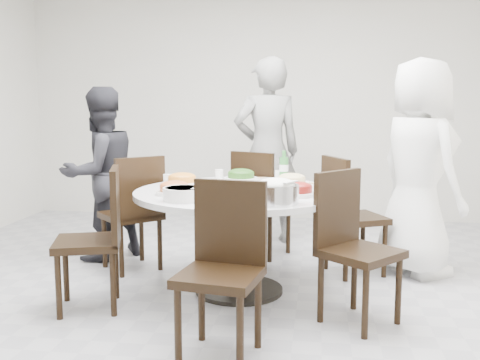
# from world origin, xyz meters

# --- Properties ---
(floor) EXTENTS (6.00, 6.00, 0.01)m
(floor) POSITION_xyz_m (0.00, 0.00, 0.00)
(floor) COLOR #A6A6AB
(floor) RESTS_ON ground
(wall_back) EXTENTS (6.00, 0.01, 2.80)m
(wall_back) POSITION_xyz_m (0.00, 3.00, 1.40)
(wall_back) COLOR silver
(wall_back) RESTS_ON ground
(dining_table) EXTENTS (1.50, 1.50, 0.75)m
(dining_table) POSITION_xyz_m (-0.10, 0.30, 0.38)
(dining_table) COLOR white
(dining_table) RESTS_ON floor
(chair_ne) EXTENTS (0.56, 0.56, 0.95)m
(chair_ne) POSITION_xyz_m (0.76, 0.88, 0.47)
(chair_ne) COLOR black
(chair_ne) RESTS_ON floor
(chair_n) EXTENTS (0.56, 0.56, 0.95)m
(chair_n) POSITION_xyz_m (-0.03, 1.33, 0.47)
(chair_n) COLOR black
(chair_n) RESTS_ON floor
(chair_nw) EXTENTS (0.59, 0.59, 0.95)m
(chair_nw) POSITION_xyz_m (-1.06, 0.75, 0.47)
(chair_nw) COLOR black
(chair_nw) RESTS_ON floor
(chair_sw) EXTENTS (0.53, 0.53, 0.95)m
(chair_sw) POSITION_xyz_m (-1.05, -0.17, 0.47)
(chair_sw) COLOR black
(chair_sw) RESTS_ON floor
(chair_s) EXTENTS (0.48, 0.48, 0.95)m
(chair_s) POSITION_xyz_m (-0.05, -0.76, 0.47)
(chair_s) COLOR black
(chair_s) RESTS_ON floor
(chair_se) EXTENTS (0.59, 0.59, 0.95)m
(chair_se) POSITION_xyz_m (0.73, -0.17, 0.47)
(chair_se) COLOR black
(chair_se) RESTS_ON floor
(diner_right) EXTENTS (0.90, 1.00, 1.72)m
(diner_right) POSITION_xyz_m (1.25, 0.95, 0.86)
(diner_right) COLOR white
(diner_right) RESTS_ON floor
(diner_middle) EXTENTS (0.76, 0.62, 1.80)m
(diner_middle) POSITION_xyz_m (-0.03, 1.79, 0.90)
(diner_middle) COLOR black
(diner_middle) RESTS_ON floor
(diner_left) EXTENTS (0.89, 0.93, 1.51)m
(diner_left) POSITION_xyz_m (-1.42, 1.02, 0.75)
(diner_left) COLOR black
(diner_left) RESTS_ON floor
(dish_greens) EXTENTS (0.27, 0.27, 0.07)m
(dish_greens) POSITION_xyz_m (-0.16, 0.81, 0.79)
(dish_greens) COLOR white
(dish_greens) RESTS_ON dining_table
(dish_pale) EXTENTS (0.26, 0.26, 0.07)m
(dish_pale) POSITION_xyz_m (0.26, 0.59, 0.79)
(dish_pale) COLOR white
(dish_pale) RESTS_ON dining_table
(dish_orange) EXTENTS (0.27, 0.27, 0.07)m
(dish_orange) POSITION_xyz_m (-0.56, 0.50, 0.79)
(dish_orange) COLOR white
(dish_orange) RESTS_ON dining_table
(dish_redbrown) EXTENTS (0.26, 0.26, 0.06)m
(dish_redbrown) POSITION_xyz_m (0.32, 0.14, 0.78)
(dish_redbrown) COLOR white
(dish_redbrown) RESTS_ON dining_table
(dish_tofu) EXTENTS (0.26, 0.26, 0.07)m
(dish_tofu) POSITION_xyz_m (-0.51, 0.07, 0.78)
(dish_tofu) COLOR white
(dish_tofu) RESTS_ON dining_table
(rice_bowl) EXTENTS (0.28, 0.28, 0.12)m
(rice_bowl) POSITION_xyz_m (0.21, -0.17, 0.81)
(rice_bowl) COLOR silver
(rice_bowl) RESTS_ON dining_table
(soup_bowl) EXTENTS (0.27, 0.27, 0.08)m
(soup_bowl) POSITION_xyz_m (-0.39, -0.14, 0.79)
(soup_bowl) COLOR white
(soup_bowl) RESTS_ON dining_table
(beverage_bottle) EXTENTS (0.07, 0.07, 0.25)m
(beverage_bottle) POSITION_xyz_m (0.19, 0.83, 0.87)
(beverage_bottle) COLOR #327D37
(beverage_bottle) RESTS_ON dining_table
(tea_cups) EXTENTS (0.07, 0.07, 0.08)m
(tea_cups) POSITION_xyz_m (-0.11, 0.90, 0.79)
(tea_cups) COLOR white
(tea_cups) RESTS_ON dining_table
(chopsticks) EXTENTS (0.24, 0.04, 0.01)m
(chopsticks) POSITION_xyz_m (-0.07, 0.95, 0.76)
(chopsticks) COLOR tan
(chopsticks) RESTS_ON dining_table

